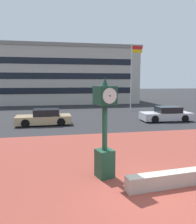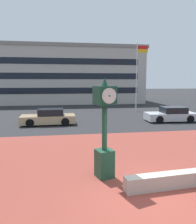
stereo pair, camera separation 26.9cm
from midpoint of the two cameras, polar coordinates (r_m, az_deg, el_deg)
name	(u,v)px [view 1 (the left image)]	position (r m, az deg, el deg)	size (l,w,h in m)	color
ground_plane	(153,196)	(7.44, 12.80, -20.28)	(200.00, 200.00, 0.00)	#262628
plaza_brick_paving	(129,169)	(9.33, 7.14, -14.15)	(44.00, 12.46, 0.01)	brown
planter_wall	(171,179)	(8.10, 17.23, -16.09)	(3.20, 0.40, 0.50)	#ADA393
street_clock	(105,131)	(8.02, 0.77, -4.90)	(0.81, 0.83, 3.62)	#19422D
car_street_near	(166,114)	(20.77, 16.69, -0.62)	(4.46, 2.15, 1.28)	#B7BABF
car_street_far	(44,118)	(18.66, -13.96, -1.44)	(4.40, 2.03, 1.28)	tan
flagpole_primary	(132,73)	(26.91, 8.43, 9.87)	(1.36, 0.14, 7.87)	silver
civic_building	(49,75)	(39.34, -12.68, 9.15)	(28.98, 11.64, 9.11)	#B2ADA3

